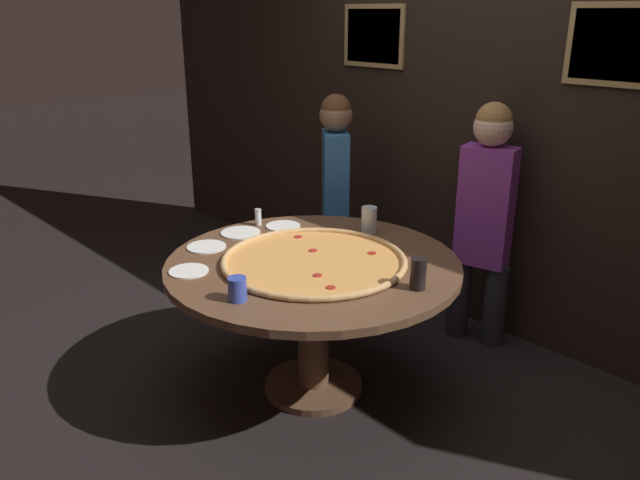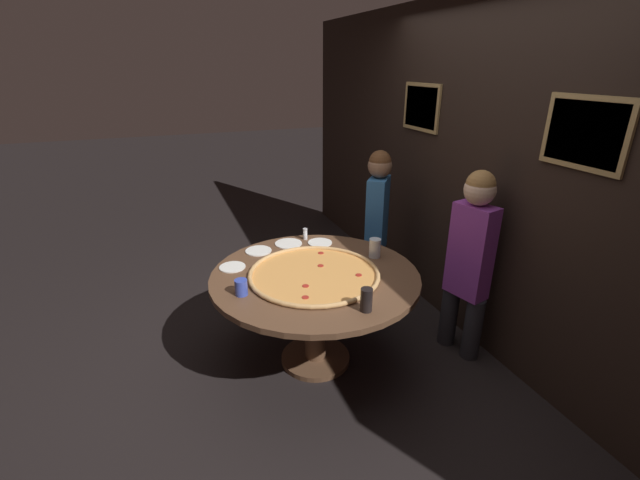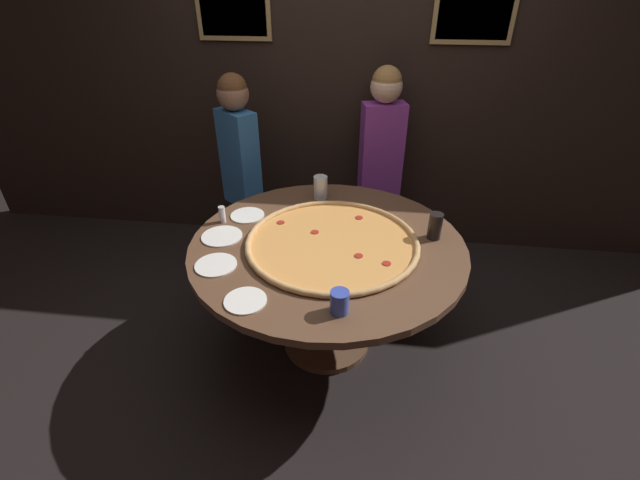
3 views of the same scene
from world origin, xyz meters
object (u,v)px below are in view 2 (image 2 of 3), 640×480
object	(u,v)px
diner_far_left	(377,218)
diner_far_right	(470,255)
drink_cup_front_edge	(241,287)
condiment_shaker	(305,234)
white_plate_left_side	(320,243)
drink_cup_by_shaker	(366,300)
white_plate_right_side	(288,243)
dining_table	(315,291)
drink_cup_centre_back	(375,248)
giant_pizza	(314,274)
white_plate_far_back	(258,251)
white_plate_beside_cup	(232,267)

from	to	relation	value
diner_far_left	diner_far_right	xyz separation A→B (m)	(1.00, 0.23, 0.02)
drink_cup_front_edge	condiment_shaker	distance (m)	1.00
white_plate_left_side	diner_far_left	distance (m)	0.68
drink_cup_by_shaker	white_plate_left_side	size ratio (longest dim) A/B	0.74
drink_cup_front_edge	white_plate_right_side	size ratio (longest dim) A/B	0.48
diner_far_right	white_plate_left_side	bearing A→B (deg)	34.60
dining_table	diner_far_right	xyz separation A→B (m)	(0.27, 1.10, 0.22)
drink_cup_centre_back	drink_cup_front_edge	size ratio (longest dim) A/B	1.38
drink_cup_by_shaker	diner_far_left	world-z (taller)	diner_far_left
giant_pizza	drink_cup_centre_back	world-z (taller)	drink_cup_centre_back
white_plate_left_side	white_plate_far_back	bearing A→B (deg)	-92.15
drink_cup_front_edge	diner_far_left	distance (m)	1.64
white_plate_beside_cup	diner_far_left	bearing A→B (deg)	106.81
white_plate_beside_cup	drink_cup_by_shaker	bearing A→B (deg)	36.45
giant_pizza	drink_cup_front_edge	xyz separation A→B (m)	(0.08, -0.52, 0.04)
condiment_shaker	diner_far_right	size ratio (longest dim) A/B	0.07
white_plate_left_side	diner_far_right	world-z (taller)	diner_far_right
giant_pizza	diner_far_right	size ratio (longest dim) A/B	0.63
white_plate_right_side	diner_far_left	bearing A→B (deg)	99.55
drink_cup_front_edge	diner_far_right	bearing A→B (deg)	84.34
dining_table	white_plate_beside_cup	distance (m)	0.62
giant_pizza	white_plate_left_side	size ratio (longest dim) A/B	4.64
drink_cup_by_shaker	white_plate_left_side	bearing A→B (deg)	173.91
dining_table	condiment_shaker	size ratio (longest dim) A/B	15.12
dining_table	drink_cup_front_edge	world-z (taller)	drink_cup_front_edge
white_plate_far_back	drink_cup_centre_back	bearing A→B (deg)	62.51
drink_cup_front_edge	condiment_shaker	xyz separation A→B (m)	(-0.73, 0.68, -0.00)
white_plate_right_side	white_plate_left_side	xyz separation A→B (m)	(0.07, 0.25, 0.00)
drink_cup_by_shaker	condiment_shaker	distance (m)	1.18
dining_table	drink_cup_by_shaker	bearing A→B (deg)	11.52
giant_pizza	drink_cup_centre_back	distance (m)	0.56
white_plate_beside_cup	white_plate_right_side	world-z (taller)	same
drink_cup_by_shaker	white_plate_beside_cup	world-z (taller)	drink_cup_by_shaker
white_plate_left_side	drink_cup_by_shaker	bearing A→B (deg)	-6.09
white_plate_far_back	condiment_shaker	distance (m)	0.44
drink_cup_by_shaker	dining_table	bearing A→B (deg)	-168.48
dining_table	drink_cup_by_shaker	size ratio (longest dim) A/B	10.06
drink_cup_by_shaker	giant_pizza	bearing A→B (deg)	-166.14
drink_cup_centre_back	white_plate_right_side	distance (m)	0.72
white_plate_beside_cup	diner_far_right	bearing A→B (deg)	70.51
white_plate_beside_cup	white_plate_right_side	xyz separation A→B (m)	(-0.27, 0.51, 0.00)
dining_table	giant_pizza	world-z (taller)	giant_pizza
giant_pizza	white_plate_far_back	xyz separation A→B (m)	(-0.55, -0.26, -0.01)
drink_cup_by_shaker	white_plate_far_back	xyz separation A→B (m)	(-1.08, -0.40, -0.07)
dining_table	giant_pizza	distance (m)	0.16
condiment_shaker	white_plate_beside_cup	bearing A→B (deg)	-64.58
giant_pizza	condiment_shaker	world-z (taller)	condiment_shaker
white_plate_beside_cup	white_plate_far_back	bearing A→B (deg)	131.59
white_plate_far_back	white_plate_beside_cup	distance (m)	0.33
drink_cup_centre_back	white_plate_right_side	xyz separation A→B (m)	(-0.47, -0.54, -0.07)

